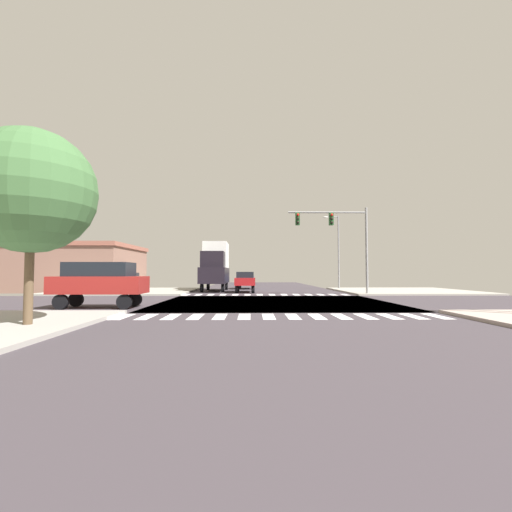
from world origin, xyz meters
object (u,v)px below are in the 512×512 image
at_px(traffic_signal_mast, 337,230).
at_px(suv_trailing_1, 100,281).
at_px(sedan_queued_3, 246,279).
at_px(sedan_middle_5, 245,280).
at_px(bank_building, 81,268).
at_px(sedan_nearside_1, 248,277).
at_px(sedan_crossing_2, 247,277).
at_px(sidewalk_tree, 31,191).
at_px(street_lamp, 336,245).
at_px(box_truck_farside_1, 215,265).

bearing_deg(traffic_signal_mast, suv_trailing_1, -145.24).
distance_m(sedan_queued_3, sedan_middle_5, 7.32).
height_order(traffic_signal_mast, bank_building, traffic_signal_mast).
bearing_deg(sedan_nearside_1, sedan_crossing_2, 90.00).
height_order(sedan_nearside_1, sedan_queued_3, same).
distance_m(traffic_signal_mast, bank_building, 25.55).
xyz_separation_m(bank_building, suv_trailing_1, (9.40, -17.86, -0.91)).
bearing_deg(bank_building, traffic_signal_mast, -17.36).
height_order(bank_building, sidewalk_tree, sidewalk_tree).
distance_m(street_lamp, sedan_crossing_2, 19.74).
xyz_separation_m(sedan_nearside_1, suv_trailing_1, (-7.29, -43.41, 0.28)).
bearing_deg(street_lamp, traffic_signal_mast, -103.11).
bearing_deg(sedan_middle_5, bank_building, -11.73).
height_order(traffic_signal_mast, sedan_nearside_1, traffic_signal_mast).
bearing_deg(bank_building, street_lamp, 5.05).
height_order(street_lamp, suv_trailing_1, street_lamp).
bearing_deg(sedan_queued_3, suv_trailing_1, 71.45).
bearing_deg(sedan_crossing_2, sedan_middle_5, 90.00).
height_order(traffic_signal_mast, street_lamp, street_lamp).
relative_size(traffic_signal_mast, box_truck_farside_1, 0.99).
bearing_deg(suv_trailing_1, street_lamp, -40.30).
xyz_separation_m(traffic_signal_mast, sidewalk_tree, (-14.25, -17.15, -0.77)).
distance_m(sedan_queued_3, suv_trailing_1, 22.91).
bearing_deg(traffic_signal_mast, box_truck_farside_1, 147.52).
height_order(street_lamp, box_truck_farside_1, street_lamp).
distance_m(sedan_nearside_1, suv_trailing_1, 44.02).
distance_m(traffic_signal_mast, sedan_nearside_1, 34.22).
relative_size(traffic_signal_mast, sedan_middle_5, 1.66).
height_order(bank_building, sedan_nearside_1, bank_building).
distance_m(sedan_nearside_1, sedan_queued_3, 21.69).
xyz_separation_m(bank_building, box_truck_farside_1, (13.68, -0.87, 0.26)).
distance_m(box_truck_farside_1, sedan_middle_5, 4.22).
bearing_deg(traffic_signal_mast, sedan_queued_3, 123.40).
distance_m(bank_building, sedan_middle_5, 17.08).
xyz_separation_m(sedan_nearside_1, sedan_crossing_2, (0.00, -6.49, 0.00)).
distance_m(sidewalk_tree, suv_trailing_1, 7.55).
relative_size(sidewalk_tree, sedan_nearside_1, 1.52).
relative_size(sidewalk_tree, suv_trailing_1, 1.42).
xyz_separation_m(bank_building, sidewalk_tree, (9.98, -24.73, 2.18)).
xyz_separation_m(sidewalk_tree, suv_trailing_1, (-0.58, 6.87, -3.09)).
bearing_deg(bank_building, sedan_nearside_1, 56.85).
distance_m(bank_building, suv_trailing_1, 20.20).
xyz_separation_m(bank_building, sedan_middle_5, (16.68, -3.46, -1.19)).
relative_size(bank_building, sedan_crossing_2, 2.83).
bearing_deg(sedan_queued_3, box_truck_farside_1, 57.60).
distance_m(traffic_signal_mast, street_lamp, 10.20).
height_order(suv_trailing_1, sedan_middle_5, suv_trailing_1).
xyz_separation_m(sedan_crossing_2, sedan_queued_3, (0.00, -15.20, 0.00)).
bearing_deg(sedan_crossing_2, sidewalk_tree, 81.29).
height_order(street_lamp, bank_building, street_lamp).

